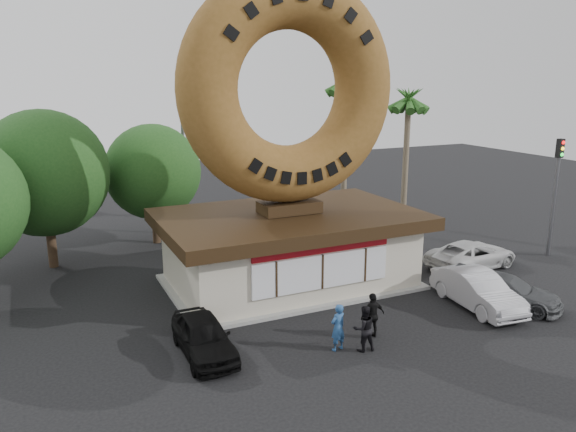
% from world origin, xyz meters
% --- Properties ---
extents(ground, '(90.00, 90.00, 0.00)m').
position_xyz_m(ground, '(0.00, 0.00, 0.00)').
color(ground, black).
rests_on(ground, ground).
extents(donut_shop, '(11.20, 7.20, 3.80)m').
position_xyz_m(donut_shop, '(0.00, 5.98, 1.77)').
color(donut_shop, beige).
rests_on(donut_shop, ground).
extents(giant_donut, '(9.56, 2.44, 9.56)m').
position_xyz_m(giant_donut, '(0.00, 6.00, 8.58)').
color(giant_donut, brown).
rests_on(giant_donut, donut_shop).
extents(tree_west, '(6.00, 6.00, 7.65)m').
position_xyz_m(tree_west, '(-9.50, 13.00, 4.64)').
color(tree_west, '#473321').
rests_on(tree_west, ground).
extents(tree_mid, '(5.20, 5.20, 6.63)m').
position_xyz_m(tree_mid, '(-4.00, 15.00, 4.02)').
color(tree_mid, '#473321').
rests_on(tree_mid, ground).
extents(palm_near, '(2.60, 2.60, 9.75)m').
position_xyz_m(palm_near, '(7.50, 14.00, 8.41)').
color(palm_near, '#726651').
rests_on(palm_near, ground).
extents(palm_far, '(2.60, 2.60, 8.75)m').
position_xyz_m(palm_far, '(11.00, 12.50, 7.48)').
color(palm_far, '#726651').
rests_on(palm_far, ground).
extents(street_lamp, '(2.11, 0.20, 8.00)m').
position_xyz_m(street_lamp, '(-1.86, 16.00, 4.48)').
color(street_lamp, '#59595E').
rests_on(street_lamp, ground).
extents(traffic_signal, '(0.30, 0.38, 6.07)m').
position_xyz_m(traffic_signal, '(14.00, 3.99, 3.87)').
color(traffic_signal, '#59595E').
rests_on(traffic_signal, ground).
extents(person_left, '(0.68, 0.53, 1.66)m').
position_xyz_m(person_left, '(-1.20, -0.42, 0.83)').
color(person_left, '#244C83').
rests_on(person_left, ground).
extents(person_center, '(0.85, 0.70, 1.61)m').
position_xyz_m(person_center, '(-0.42, -0.83, 0.81)').
color(person_center, black).
rests_on(person_center, ground).
extents(person_right, '(1.00, 0.46, 1.67)m').
position_xyz_m(person_right, '(0.40, -0.11, 0.84)').
color(person_right, black).
rests_on(person_right, ground).
extents(car_black, '(1.60, 3.89, 1.32)m').
position_xyz_m(car_black, '(-5.42, 1.18, 0.66)').
color(car_black, black).
rests_on(car_black, ground).
extents(car_silver, '(1.96, 4.57, 1.47)m').
position_xyz_m(car_silver, '(5.72, 0.38, 0.73)').
color(car_silver, '#A09FA4').
rests_on(car_silver, ground).
extents(car_grey, '(3.78, 4.64, 1.26)m').
position_xyz_m(car_grey, '(6.91, 0.03, 0.63)').
color(car_grey, '#4C4E50').
rests_on(car_grey, ground).
extents(car_white, '(5.02, 2.79, 1.33)m').
position_xyz_m(car_white, '(8.95, 4.17, 0.66)').
color(car_white, silver).
rests_on(car_white, ground).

